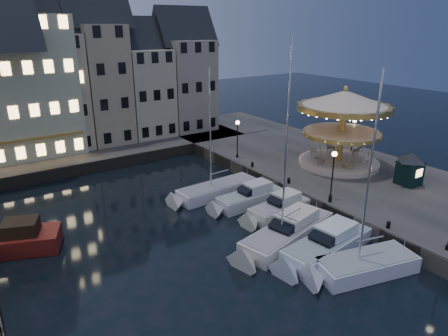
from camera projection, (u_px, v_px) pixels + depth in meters
ground at (273, 241)px, 29.85m from camera, size 160.00×160.00×0.00m
quay_east at (337, 173)px, 41.70m from camera, size 16.00×56.00×1.30m
quay_north at (66, 155)px, 47.18m from camera, size 44.00×12.00×1.30m
quaywall_e at (280, 189)px, 37.47m from camera, size 0.15×44.00×1.30m
quaywall_n at (99, 166)px, 43.57m from camera, size 48.00×0.15×1.30m
streetlamp_b at (333, 168)px, 33.07m from camera, size 0.44×0.44×4.17m
streetlamp_c at (237, 134)px, 43.58m from camera, size 0.44×0.44×4.17m
streetlamp_d at (354, 131)px, 44.50m from camera, size 0.44×0.44×4.17m
bollard_a at (388, 224)px, 28.91m from camera, size 0.30×0.30×0.57m
bollard_b at (330, 198)px, 33.19m from camera, size 0.30×0.30×0.57m
bollard_c at (289, 180)px, 37.08m from camera, size 0.30×0.30×0.57m
bollard_d at (252, 164)px, 41.36m from camera, size 0.30×0.30×0.57m
townhouse_nc at (52, 84)px, 45.98m from camera, size 6.82×8.00×14.80m
townhouse_nd at (101, 76)px, 48.85m from camera, size 5.50×8.00×15.80m
townhouse_ne at (144, 85)px, 52.24m from camera, size 6.16×8.00×12.80m
townhouse_nf at (184, 78)px, 55.27m from camera, size 6.82×8.00×13.80m
motorboat_a at (358, 267)px, 25.66m from camera, size 7.79×4.24×12.92m
motorboat_b at (324, 247)px, 27.79m from camera, size 8.70×3.54×2.15m
motorboat_c at (285, 234)px, 29.47m from camera, size 9.89×4.62×13.13m
motorboat_d at (277, 210)px, 33.30m from camera, size 6.76×2.72×2.15m
motorboat_e at (247, 199)px, 35.45m from camera, size 7.35×2.26×2.15m
motorboat_f at (213, 191)px, 37.34m from camera, size 9.04×2.69×12.00m
red_fishing_boat at (3, 243)px, 28.19m from camera, size 8.40×5.39×6.08m
carousel at (343, 114)px, 40.23m from camera, size 9.45×9.45×8.27m
ticket_kiosk at (411, 163)px, 36.29m from camera, size 2.93×2.93×3.44m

